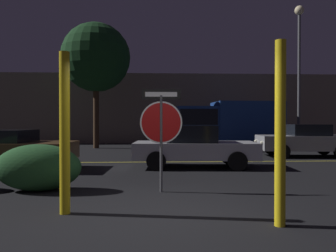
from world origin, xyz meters
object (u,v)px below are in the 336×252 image
at_px(passing_car_2, 194,147).
at_px(street_lamp, 299,51).
at_px(stop_sign, 161,122).
at_px(hedge_bush_1, 38,168).
at_px(delivery_truck, 226,122).
at_px(yellow_pole_left, 65,133).
at_px(yellow_pole_right, 280,133).
at_px(passing_car_3, 305,140).
at_px(tree_0, 96,58).

relative_size(passing_car_2, street_lamp, 0.51).
relative_size(stop_sign, hedge_bush_1, 1.18).
xyz_separation_m(stop_sign, passing_car_2, (1.19, 3.76, -0.82)).
relative_size(hedge_bush_1, delivery_truck, 0.31).
relative_size(yellow_pole_left, delivery_truck, 0.44).
bearing_deg(stop_sign, yellow_pole_right, -55.32).
xyz_separation_m(passing_car_2, street_lamp, (7.03, 7.72, 4.90)).
bearing_deg(street_lamp, passing_car_3, -111.78).
relative_size(hedge_bush_1, tree_0, 0.26).
relative_size(yellow_pole_left, passing_car_2, 0.63).
distance_m(yellow_pole_left, street_lamp, 16.89).
xyz_separation_m(passing_car_3, tree_0, (-9.75, 5.00, 4.43)).
bearing_deg(street_lamp, hedge_bush_1, -134.04).
relative_size(passing_car_3, delivery_truck, 0.67).
distance_m(stop_sign, tree_0, 12.79).
xyz_separation_m(hedge_bush_1, tree_0, (-0.73, 11.56, 4.62)).
height_order(stop_sign, yellow_pole_right, yellow_pole_right).
bearing_deg(yellow_pole_right, passing_car_2, 94.28).
bearing_deg(yellow_pole_right, street_lamp, 64.59).
bearing_deg(delivery_truck, hedge_bush_1, 146.70).
bearing_deg(passing_car_3, delivery_truck, 32.27).
xyz_separation_m(stop_sign, hedge_bush_1, (-2.66, 0.22, -0.99)).
xyz_separation_m(stop_sign, tree_0, (-3.40, 11.78, 3.63)).
xyz_separation_m(passing_car_2, tree_0, (-4.59, 8.02, 4.45)).
relative_size(hedge_bush_1, passing_car_3, 0.46).
height_order(stop_sign, passing_car_2, stop_sign).
distance_m(passing_car_3, street_lamp, 7.03).
distance_m(passing_car_2, street_lamp, 11.53).
height_order(yellow_pole_right, tree_0, tree_0).
height_order(passing_car_2, passing_car_3, passing_car_3).
xyz_separation_m(yellow_pole_right, delivery_truck, (2.31, 13.80, 0.14)).
bearing_deg(passing_car_2, tree_0, -146.12).
relative_size(passing_car_3, tree_0, 0.57).
bearing_deg(yellow_pole_left, tree_0, 97.60).
xyz_separation_m(yellow_pole_right, hedge_bush_1, (-4.31, 2.58, -0.83)).
xyz_separation_m(stop_sign, yellow_pole_right, (1.65, -2.36, -0.17)).
bearing_deg(delivery_truck, yellow_pole_left, 154.07).
distance_m(hedge_bush_1, passing_car_2, 5.24).
bearing_deg(yellow_pole_right, yellow_pole_left, 166.46).
bearing_deg(street_lamp, stop_sign, -125.63).
bearing_deg(passing_car_2, passing_car_3, 124.48).
height_order(yellow_pole_right, hedge_bush_1, yellow_pole_right).
bearing_deg(yellow_pole_left, stop_sign, 44.37).
distance_m(delivery_truck, tree_0, 8.22).
bearing_deg(hedge_bush_1, yellow_pole_left, -59.74).
height_order(yellow_pole_left, passing_car_3, yellow_pole_left).
bearing_deg(hedge_bush_1, passing_car_3, 36.07).
height_order(hedge_bush_1, tree_0, tree_0).
xyz_separation_m(hedge_bush_1, passing_car_2, (3.85, 3.54, 0.17)).
relative_size(yellow_pole_right, tree_0, 0.38).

